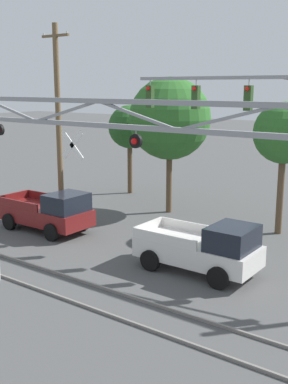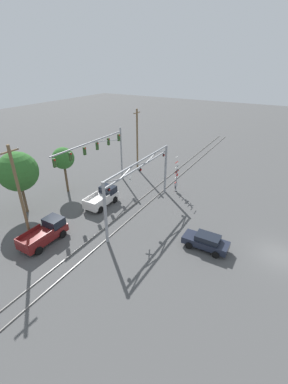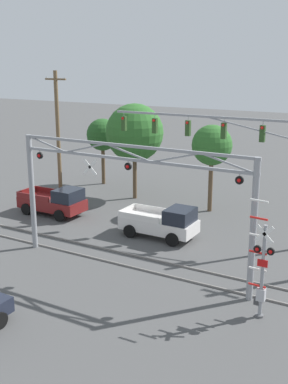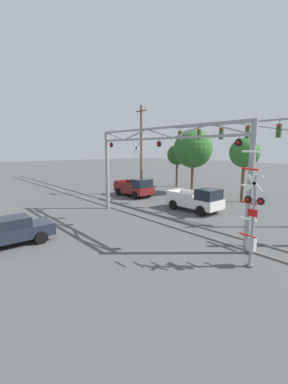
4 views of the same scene
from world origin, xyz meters
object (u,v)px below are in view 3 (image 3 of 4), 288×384
at_px(crossing_gantry, 128,190).
at_px(background_tree_far_left_verge, 135,133).
at_px(traffic_signal_span, 243,145).
at_px(utility_pole_left, 58,140).
at_px(background_tree_beyond_span, 212,146).
at_px(pickup_truck_lead, 163,223).
at_px(pickup_truck_following, 55,202).
at_px(crossing_signal_mast, 261,273).
at_px(background_tree_far_right_verge, 103,135).

bearing_deg(crossing_gantry, background_tree_far_left_verge, 119.53).
distance_m(traffic_signal_span, utility_pole_left, 13.62).
bearing_deg(background_tree_beyond_span, pickup_truck_lead, -93.70).
bearing_deg(pickup_truck_following, utility_pole_left, 115.59).
distance_m(traffic_signal_span, pickup_truck_lead, 6.80).
bearing_deg(crossing_gantry, background_tree_beyond_span, 91.32).
height_order(crossing_signal_mast, pickup_truck_lead, crossing_signal_mast).
bearing_deg(crossing_gantry, crossing_signal_mast, -10.04).
bearing_deg(pickup_truck_lead, background_tree_far_right_verge, 139.18).
relative_size(crossing_gantry, pickup_truck_lead, 2.81).
bearing_deg(pickup_truck_following, traffic_signal_span, 10.22).
bearing_deg(background_tree_beyond_span, pickup_truck_following, -145.52).
distance_m(pickup_truck_following, background_tree_beyond_span, 11.85).
relative_size(crossing_gantry, background_tree_far_right_verge, 2.28).
distance_m(crossing_gantry, background_tree_far_left_verge, 13.86).
height_order(pickup_truck_lead, pickup_truck_following, same).
height_order(traffic_signal_span, background_tree_beyond_span, traffic_signal_span).
bearing_deg(crossing_signal_mast, background_tree_far_left_verge, 136.78).
xyz_separation_m(pickup_truck_following, background_tree_far_right_verge, (-2.17, 9.22, 3.41)).
relative_size(crossing_gantry, traffic_signal_span, 1.02).
relative_size(utility_pole_left, background_tree_beyond_span, 1.58).
bearing_deg(background_tree_beyond_span, crossing_gantry, -88.68).
bearing_deg(background_tree_far_left_verge, background_tree_beyond_span, -2.00).
height_order(pickup_truck_lead, background_tree_far_right_verge, background_tree_far_right_verge).
bearing_deg(crossing_signal_mast, background_tree_beyond_span, 120.26).
distance_m(traffic_signal_span, background_tree_beyond_span, 5.49).
relative_size(crossing_gantry, pickup_truck_following, 2.73).
bearing_deg(pickup_truck_lead, background_tree_beyond_span, 86.30).
bearing_deg(utility_pole_left, background_tree_far_left_verge, 55.80).
height_order(traffic_signal_span, background_tree_far_left_verge, traffic_signal_span).
xyz_separation_m(traffic_signal_span, pickup_truck_following, (-12.85, -2.32, -4.82)).
xyz_separation_m(crossing_gantry, background_tree_far_right_verge, (-11.68, 14.68, 0.04)).
height_order(crossing_gantry, crossing_signal_mast, crossing_gantry).
relative_size(crossing_signal_mast, traffic_signal_span, 0.40).
distance_m(pickup_truck_lead, pickup_truck_following, 8.81).
xyz_separation_m(crossing_signal_mast, traffic_signal_span, (-4.04, 9.08, 3.75)).
distance_m(crossing_signal_mast, utility_pole_left, 19.72).
relative_size(pickup_truck_following, background_tree_far_left_verge, 0.65).
height_order(background_tree_beyond_span, background_tree_far_left_verge, background_tree_far_left_verge).
relative_size(crossing_gantry, utility_pole_left, 1.33).
bearing_deg(background_tree_far_left_verge, utility_pole_left, -124.20).
bearing_deg(utility_pole_left, crossing_signal_mast, -25.21).
bearing_deg(background_tree_far_left_verge, pickup_truck_following, -112.29).
height_order(traffic_signal_span, pickup_truck_following, traffic_signal_span).
height_order(crossing_signal_mast, background_tree_far_right_verge, background_tree_far_right_verge).
bearing_deg(background_tree_far_right_verge, background_tree_beyond_span, -14.17).
bearing_deg(pickup_truck_lead, crossing_gantry, -82.33).
distance_m(pickup_truck_following, background_tree_far_right_verge, 10.07).
distance_m(crossing_gantry, background_tree_far_right_verge, 18.76).
bearing_deg(pickup_truck_following, crossing_gantry, -29.86).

